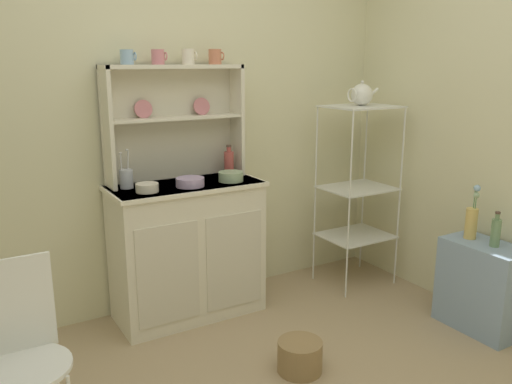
# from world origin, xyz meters

# --- Properties ---
(wall_back) EXTENTS (3.84, 0.05, 2.50)m
(wall_back) POSITION_xyz_m (0.00, 1.62, 1.25)
(wall_back) COLOR beige
(wall_back) RESTS_ON ground
(hutch_cabinet) EXTENTS (0.93, 0.45, 0.86)m
(hutch_cabinet) POSITION_xyz_m (0.00, 1.37, 0.44)
(hutch_cabinet) COLOR silver
(hutch_cabinet) RESTS_ON ground
(hutch_shelf_unit) EXTENTS (0.87, 0.18, 0.71)m
(hutch_shelf_unit) POSITION_xyz_m (0.00, 1.53, 1.27)
(hutch_shelf_unit) COLOR beige
(hutch_shelf_unit) RESTS_ON hutch_cabinet
(bakers_rack) EXTENTS (0.48, 0.39, 1.29)m
(bakers_rack) POSITION_xyz_m (1.25, 1.22, 0.80)
(bakers_rack) COLOR silver
(bakers_rack) RESTS_ON ground
(side_shelf_blue) EXTENTS (0.28, 0.48, 0.54)m
(side_shelf_blue) POSITION_xyz_m (1.44, 0.29, 0.27)
(side_shelf_blue) COLOR #849EBC
(side_shelf_blue) RESTS_ON ground
(wire_chair) EXTENTS (0.36, 0.36, 0.85)m
(wire_chair) POSITION_xyz_m (-1.08, 0.50, 0.52)
(wire_chair) COLOR white
(wire_chair) RESTS_ON ground
(floor_basket) EXTENTS (0.24, 0.24, 0.17)m
(floor_basket) POSITION_xyz_m (0.23, 0.46, 0.08)
(floor_basket) COLOR #93754C
(floor_basket) RESTS_ON ground
(cup_sky_0) EXTENTS (0.09, 0.08, 0.08)m
(cup_sky_0) POSITION_xyz_m (-0.28, 1.49, 1.61)
(cup_sky_0) COLOR #8EB2D1
(cup_sky_0) RESTS_ON hutch_shelf_unit
(cup_rose_1) EXTENTS (0.09, 0.08, 0.09)m
(cup_rose_1) POSITION_xyz_m (-0.09, 1.49, 1.61)
(cup_rose_1) COLOR #D17A84
(cup_rose_1) RESTS_ON hutch_shelf_unit
(cup_cream_2) EXTENTS (0.09, 0.07, 0.09)m
(cup_cream_2) POSITION_xyz_m (0.10, 1.49, 1.61)
(cup_cream_2) COLOR silver
(cup_cream_2) RESTS_ON hutch_shelf_unit
(cup_terracotta_3) EXTENTS (0.09, 0.08, 0.09)m
(cup_terracotta_3) POSITION_xyz_m (0.28, 1.49, 1.61)
(cup_terracotta_3) COLOR #C67556
(cup_terracotta_3) RESTS_ON hutch_shelf_unit
(bowl_mixing_large) EXTENTS (0.13, 0.13, 0.05)m
(bowl_mixing_large) POSITION_xyz_m (-0.27, 1.29, 0.88)
(bowl_mixing_large) COLOR silver
(bowl_mixing_large) RESTS_ON hutch_cabinet
(bowl_floral_medium) EXTENTS (0.17, 0.17, 0.05)m
(bowl_floral_medium) POSITION_xyz_m (0.00, 1.29, 0.88)
(bowl_floral_medium) COLOR #B79ECC
(bowl_floral_medium) RESTS_ON hutch_cabinet
(bowl_cream_small) EXTENTS (0.15, 0.15, 0.06)m
(bowl_cream_small) POSITION_xyz_m (0.28, 1.29, 0.89)
(bowl_cream_small) COLOR #9EB78E
(bowl_cream_small) RESTS_ON hutch_cabinet
(jam_bottle) EXTENTS (0.06, 0.06, 0.20)m
(jam_bottle) POSITION_xyz_m (0.35, 1.45, 0.94)
(jam_bottle) COLOR #B74C47
(jam_bottle) RESTS_ON hutch_cabinet
(utensil_jar) EXTENTS (0.08, 0.08, 0.23)m
(utensil_jar) POSITION_xyz_m (-0.34, 1.45, 0.92)
(utensil_jar) COLOR #B2B7C6
(utensil_jar) RESTS_ON hutch_cabinet
(porcelain_teapot) EXTENTS (0.24, 0.15, 0.17)m
(porcelain_teapot) POSITION_xyz_m (1.25, 1.22, 1.36)
(porcelain_teapot) COLOR white
(porcelain_teapot) RESTS_ON bakers_rack
(flower_vase) EXTENTS (0.07, 0.07, 0.33)m
(flower_vase) POSITION_xyz_m (1.44, 0.40, 0.66)
(flower_vase) COLOR #DBB760
(flower_vase) RESTS_ON side_shelf_blue
(oil_bottle) EXTENTS (0.05, 0.05, 0.21)m
(oil_bottle) POSITION_xyz_m (1.44, 0.24, 0.63)
(oil_bottle) COLOR #6B8C60
(oil_bottle) RESTS_ON side_shelf_blue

